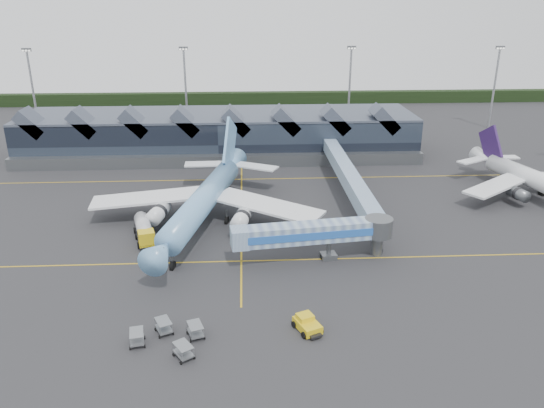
{
  "coord_description": "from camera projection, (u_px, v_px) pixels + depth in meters",
  "views": [
    {
      "loc": [
        0.83,
        -74.6,
        34.63
      ],
      "look_at": [
        4.8,
        1.06,
        5.0
      ],
      "focal_mm": 35.0,
      "sensor_mm": 36.0,
      "label": 1
    }
  ],
  "objects": [
    {
      "name": "main_airliner",
      "position": [
        206.0,
        197.0,
        86.14
      ],
      "size": [
        38.33,
        44.8,
        14.51
      ],
      "rotation": [
        0.0,
        0.0,
        -0.22
      ],
      "color": "#6AA1D8",
      "rests_on": "ground"
    },
    {
      "name": "terminal",
      "position": [
        220.0,
        133.0,
        123.97
      ],
      "size": [
        90.0,
        22.25,
        12.52
      ],
      "color": "black",
      "rests_on": "ground"
    },
    {
      "name": "regional_jet",
      "position": [
        532.0,
        178.0,
        97.24
      ],
      "size": [
        29.24,
        32.57,
        11.32
      ],
      "rotation": [
        0.0,
        0.0,
        0.26
      ],
      "color": "white",
      "rests_on": "ground"
    },
    {
      "name": "jet_bridge",
      "position": [
        323.0,
        233.0,
        73.6
      ],
      "size": [
        22.96,
        6.21,
        5.74
      ],
      "rotation": [
        0.0,
        0.0,
        0.13
      ],
      "color": "#6780AC",
      "rests_on": "ground"
    },
    {
      "name": "tree_line_far",
      "position": [
        242.0,
        98.0,
        183.53
      ],
      "size": [
        260.0,
        4.0,
        4.0
      ],
      "primitive_type": "cube",
      "color": "black",
      "rests_on": "ground"
    },
    {
      "name": "pushback_tug",
      "position": [
        307.0,
        324.0,
        58.82
      ],
      "size": [
        3.43,
        4.22,
        1.7
      ],
      "rotation": [
        0.0,
        0.0,
        0.4
      ],
      "color": "yellow",
      "rests_on": "ground"
    },
    {
      "name": "baggage_carts",
      "position": [
        170.0,
        336.0,
        56.63
      ],
      "size": [
        8.06,
        7.13,
        1.57
      ],
      "rotation": [
        0.0,
        0.0,
        0.33
      ],
      "color": "gray",
      "rests_on": "ground"
    },
    {
      "name": "taxi_stripes",
      "position": [
        241.0,
        213.0,
        91.25
      ],
      "size": [
        120.0,
        60.0,
        0.01
      ],
      "color": "gold",
      "rests_on": "ground"
    },
    {
      "name": "fuel_truck",
      "position": [
        144.0,
        228.0,
        80.74
      ],
      "size": [
        4.59,
        9.3,
        3.12
      ],
      "rotation": [
        0.0,
        0.0,
        0.28
      ],
      "color": "black",
      "rests_on": "ground"
    },
    {
      "name": "light_masts",
      "position": [
        322.0,
        89.0,
        136.84
      ],
      "size": [
        132.4,
        42.56,
        22.45
      ],
      "color": "gray",
      "rests_on": "ground"
    },
    {
      "name": "ground",
      "position": [
        241.0,
        237.0,
        81.95
      ],
      "size": [
        260.0,
        260.0,
        0.0
      ],
      "primitive_type": "plane",
      "color": "#29292C",
      "rests_on": "ground"
    }
  ]
}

